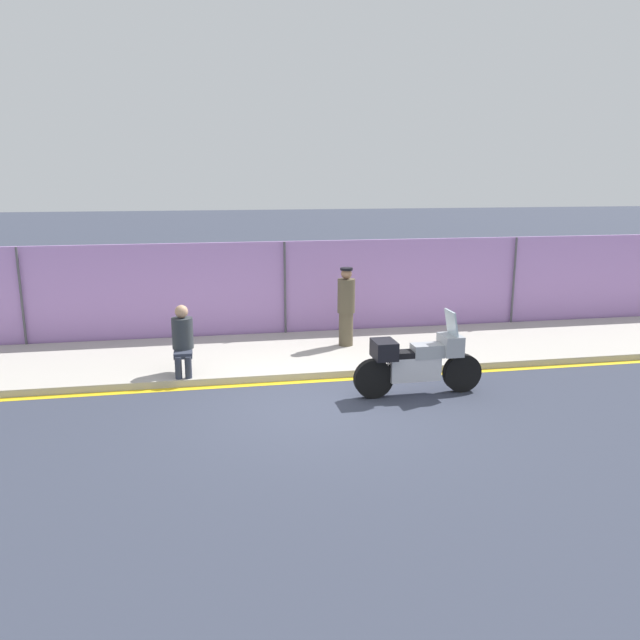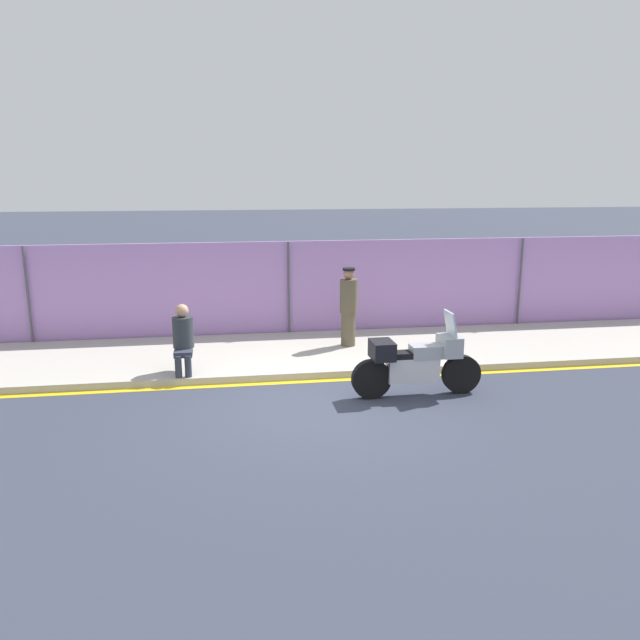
{
  "view_description": "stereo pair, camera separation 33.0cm",
  "coord_description": "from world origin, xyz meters",
  "views": [
    {
      "loc": [
        -1.76,
        -9.25,
        3.61
      ],
      "look_at": [
        0.28,
        1.65,
        1.04
      ],
      "focal_mm": 35.0,
      "sensor_mm": 36.0,
      "label": 1
    },
    {
      "loc": [
        -1.44,
        -9.31,
        3.61
      ],
      "look_at": [
        0.28,
        1.65,
        1.04
      ],
      "focal_mm": 35.0,
      "sensor_mm": 36.0,
      "label": 2
    }
  ],
  "objects": [
    {
      "name": "curb_paint_stripe",
      "position": [
        0.0,
        1.28,
        0.0
      ],
      "size": [
        41.19,
        0.18,
        0.01
      ],
      "color": "gold",
      "rests_on": "ground_plane"
    },
    {
      "name": "motorcycle",
      "position": [
        1.69,
        0.28,
        0.57
      ],
      "size": [
        2.23,
        0.51,
        1.43
      ],
      "rotation": [
        0.0,
        0.0,
        0.01
      ],
      "color": "black",
      "rests_on": "ground_plane"
    },
    {
      "name": "storefront_fence",
      "position": [
        0.0,
        4.54,
        1.1
      ],
      "size": [
        39.13,
        0.17,
        2.19
      ],
      "color": "#AD7FC6",
      "rests_on": "ground_plane"
    },
    {
      "name": "officer_standing",
      "position": [
        1.11,
        3.12,
        0.97
      ],
      "size": [
        0.36,
        0.36,
        1.64
      ],
      "color": "brown",
      "rests_on": "sidewalk"
    },
    {
      "name": "sidewalk",
      "position": [
        0.0,
        2.91,
        0.06
      ],
      "size": [
        41.19,
        3.07,
        0.13
      ],
      "color": "#ADA89E",
      "rests_on": "ground_plane"
    },
    {
      "name": "person_seated_on_curb",
      "position": [
        -2.2,
        1.82,
        0.81
      ],
      "size": [
        0.38,
        0.65,
        1.24
      ],
      "color": "#2D3342",
      "rests_on": "sidewalk"
    },
    {
      "name": "ground_plane",
      "position": [
        0.0,
        0.0,
        0.0
      ],
      "size": [
        120.0,
        120.0,
        0.0
      ],
      "primitive_type": "plane",
      "color": "#333847"
    }
  ]
}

